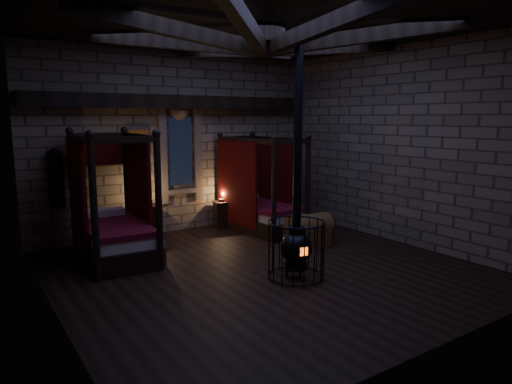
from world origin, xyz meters
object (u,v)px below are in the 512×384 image
bed_left (113,228)px  stove (296,243)px  bed_right (260,207)px  trunk_right (308,231)px  trunk_left (142,254)px

bed_left → stove: (2.22, -2.86, 0.01)m
bed_right → stove: (-1.39, -3.12, 0.05)m
bed_right → stove: stove is taller
bed_left → bed_right: (3.61, 0.25, -0.04)m
bed_left → trunk_right: 3.98m
trunk_right → bed_right: bearing=98.1°
trunk_left → stove: stove is taller
bed_right → trunk_left: bed_right is taller
trunk_right → stove: stove is taller
trunk_left → stove: (1.98, -2.01, 0.36)m
trunk_left → stove: size_ratio=0.19×
trunk_left → trunk_right: trunk_right is taller
trunk_left → trunk_right: bearing=-14.0°
trunk_right → stove: (-1.48, -1.42, 0.30)m
bed_left → bed_right: 3.61m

